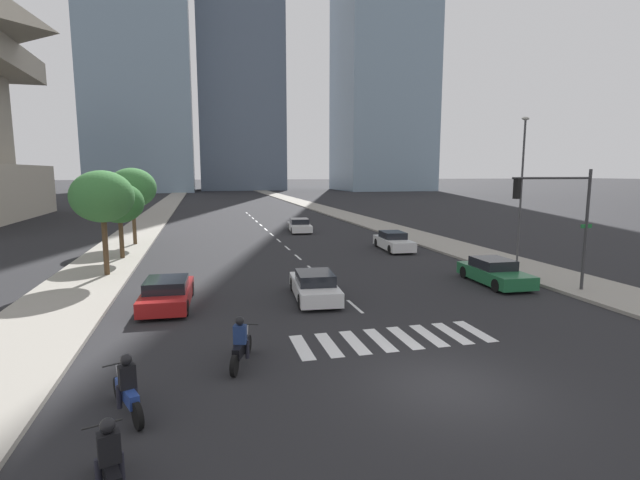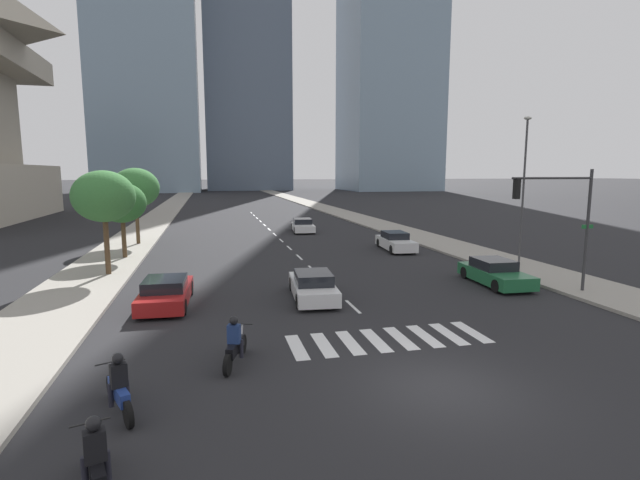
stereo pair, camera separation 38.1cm
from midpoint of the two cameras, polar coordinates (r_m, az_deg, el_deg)
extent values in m
plane|color=#232326|center=(13.27, 15.36, -17.00)|extent=(800.00, 800.00, 0.00)
cube|color=gray|center=(44.62, 10.46, 0.97)|extent=(4.00, 260.00, 0.15)
cube|color=gray|center=(41.29, -21.70, -0.06)|extent=(4.00, 260.00, 0.15)
cube|color=silver|center=(15.49, -2.12, -12.94)|extent=(0.45, 2.26, 0.01)
cube|color=silver|center=(15.68, 1.18, -12.67)|extent=(0.45, 2.26, 0.01)
cube|color=silver|center=(15.91, 4.40, -12.37)|extent=(0.45, 2.26, 0.01)
cube|color=silver|center=(16.20, 7.50, -12.04)|extent=(0.45, 2.26, 0.01)
cube|color=silver|center=(16.52, 10.48, -11.69)|extent=(0.45, 2.26, 0.01)
cube|color=silver|center=(16.89, 13.33, -11.33)|extent=(0.45, 2.26, 0.01)
cube|color=silver|center=(17.30, 16.04, -10.96)|extent=(0.45, 2.26, 0.01)
cube|color=silver|center=(17.74, 18.62, -10.59)|extent=(0.45, 2.26, 0.01)
cube|color=silver|center=(19.92, 4.59, -8.11)|extent=(0.14, 2.00, 0.01)
cube|color=silver|center=(23.63, 1.59, -5.48)|extent=(0.14, 2.00, 0.01)
cube|color=silver|center=(27.42, -0.57, -3.55)|extent=(0.14, 2.00, 0.01)
cube|color=silver|center=(31.26, -2.20, -2.10)|extent=(0.14, 2.00, 0.01)
cube|color=silver|center=(35.13, -3.47, -0.96)|extent=(0.14, 2.00, 0.01)
cube|color=silver|center=(39.04, -4.48, -0.05)|extent=(0.14, 2.00, 0.01)
cube|color=silver|center=(42.96, -5.31, 0.70)|extent=(0.14, 2.00, 0.01)
cube|color=silver|center=(46.89, -6.00, 1.32)|extent=(0.14, 2.00, 0.01)
cube|color=silver|center=(50.83, -6.59, 1.84)|extent=(0.14, 2.00, 0.01)
cube|color=silver|center=(54.78, -7.09, 2.29)|extent=(0.14, 2.00, 0.01)
cube|color=silver|center=(58.74, -7.52, 2.68)|extent=(0.14, 2.00, 0.01)
cube|color=silver|center=(62.71, -7.90, 3.01)|extent=(0.14, 2.00, 0.01)
cube|color=silver|center=(66.67, -8.23, 3.31)|extent=(0.14, 2.00, 0.01)
cylinder|color=black|center=(13.16, -23.35, -16.20)|extent=(0.34, 0.60, 0.60)
cylinder|color=black|center=(11.71, -21.48, -19.26)|extent=(0.34, 0.60, 0.60)
cube|color=navy|center=(12.33, -22.54, -16.72)|extent=(0.70, 1.30, 0.32)
cylinder|color=#B2B2B7|center=(12.95, -23.33, -15.16)|extent=(0.18, 0.32, 0.67)
cylinder|color=black|center=(12.86, -23.47, -13.56)|extent=(0.66, 0.30, 0.04)
cube|color=black|center=(12.07, -22.54, -15.02)|extent=(0.42, 0.36, 0.55)
sphere|color=black|center=(11.92, -22.65, -13.23)|extent=(0.26, 0.26, 0.26)
cylinder|color=black|center=(12.32, -23.37, -17.05)|extent=(0.16, 0.16, 0.55)
cylinder|color=black|center=(12.39, -21.68, -16.81)|extent=(0.16, 0.16, 0.55)
cylinder|color=black|center=(15.06, -8.72, -12.46)|extent=(0.30, 0.61, 0.60)
cylinder|color=black|center=(13.60, -10.41, -14.83)|extent=(0.30, 0.61, 0.60)
cube|color=black|center=(14.24, -9.54, -12.76)|extent=(0.62, 1.30, 0.32)
cylinder|color=#B2B2B7|center=(14.86, -8.84, -11.51)|extent=(0.16, 0.32, 0.67)
cylinder|color=black|center=(14.79, -8.83, -10.10)|extent=(0.68, 0.26, 0.04)
cube|color=navy|center=(14.00, -9.69, -11.24)|extent=(0.42, 0.34, 0.55)
sphere|color=black|center=(13.87, -9.73, -9.66)|extent=(0.26, 0.26, 0.26)
cylinder|color=black|center=(14.31, -10.25, -12.90)|extent=(0.15, 0.15, 0.55)
cylinder|color=black|center=(14.22, -8.82, -13.00)|extent=(0.15, 0.15, 0.55)
cylinder|color=black|center=(10.58, -25.07, -22.63)|extent=(0.30, 0.61, 0.60)
cube|color=black|center=(9.78, -24.60, -23.82)|extent=(0.60, 1.28, 0.32)
cylinder|color=#B2B2B7|center=(10.34, -25.11, -21.47)|extent=(0.15, 0.32, 0.67)
cylinder|color=black|center=(10.21, -25.28, -19.52)|extent=(0.68, 0.25, 0.04)
cube|color=black|center=(9.47, -24.70, -21.88)|extent=(0.42, 0.34, 0.55)
sphere|color=black|center=(9.28, -24.86, -19.70)|extent=(0.26, 0.26, 0.26)
cylinder|color=black|center=(9.79, -25.73, -24.18)|extent=(0.15, 0.15, 0.55)
cylinder|color=black|center=(9.82, -23.45, -23.94)|extent=(0.15, 0.15, 0.55)
cube|color=maroon|center=(20.94, -17.78, -6.39)|extent=(2.10, 4.70, 0.59)
cube|color=black|center=(20.59, -17.92, -5.12)|extent=(1.75, 2.15, 0.47)
cylinder|color=black|center=(22.60, -19.43, -5.76)|extent=(0.25, 0.65, 0.64)
cylinder|color=black|center=(22.39, -15.10, -5.69)|extent=(0.25, 0.65, 0.64)
cylinder|color=black|center=(19.61, -20.82, -7.94)|extent=(0.25, 0.65, 0.64)
cylinder|color=black|center=(19.37, -15.81, -7.90)|extent=(0.25, 0.65, 0.64)
cube|color=silver|center=(44.57, -1.88, 1.60)|extent=(2.30, 4.76, 0.61)
cube|color=black|center=(44.74, -1.91, 2.33)|extent=(1.84, 2.22, 0.49)
cylinder|color=black|center=(43.15, -0.52, 1.19)|extent=(0.28, 0.66, 0.64)
cylinder|color=black|center=(42.96, -2.78, 1.15)|extent=(0.28, 0.66, 0.64)
cylinder|color=black|center=(46.23, -1.03, 1.66)|extent=(0.28, 0.66, 0.64)
cylinder|color=black|center=(46.06, -3.14, 1.62)|extent=(0.28, 0.66, 0.64)
cube|color=#1E6038|center=(25.22, 21.03, -4.06)|extent=(2.08, 4.59, 0.62)
cube|color=black|center=(25.30, 20.83, -2.73)|extent=(1.72, 2.11, 0.49)
cylinder|color=black|center=(24.45, 24.56, -5.00)|extent=(0.25, 0.65, 0.64)
cylinder|color=black|center=(23.55, 21.21, -5.29)|extent=(0.25, 0.65, 0.64)
cylinder|color=black|center=(26.95, 20.84, -3.62)|extent=(0.25, 0.65, 0.64)
cylinder|color=black|center=(26.14, 17.71, -3.82)|extent=(0.25, 0.65, 0.64)
cube|color=silver|center=(21.00, -0.37, -5.93)|extent=(2.14, 4.69, 0.60)
cube|color=black|center=(20.65, -0.28, -4.62)|extent=(1.72, 2.17, 0.48)
cylinder|color=black|center=(22.44, -2.95, -5.39)|extent=(0.27, 0.66, 0.64)
cylinder|color=black|center=(22.64, 1.07, -5.26)|extent=(0.27, 0.66, 0.64)
cylinder|color=black|center=(19.45, -2.05, -7.52)|extent=(0.27, 0.66, 0.64)
cylinder|color=black|center=(19.69, 2.58, -7.33)|extent=(0.27, 0.66, 0.64)
cube|color=silver|center=(34.44, 9.54, -0.40)|extent=(2.08, 4.84, 0.69)
cube|color=black|center=(34.58, 9.44, 0.61)|extent=(1.68, 2.23, 0.48)
cylinder|color=black|center=(33.24, 11.70, -1.09)|extent=(0.27, 0.65, 0.64)
cylinder|color=black|center=(32.72, 9.14, -1.17)|extent=(0.27, 0.65, 0.64)
cylinder|color=black|center=(36.22, 9.90, -0.28)|extent=(0.27, 0.65, 0.64)
cylinder|color=black|center=(35.74, 7.53, -0.35)|extent=(0.27, 0.65, 0.64)
cylinder|color=#333335|center=(24.79, 30.23, 0.98)|extent=(0.14, 0.14, 5.61)
cylinder|color=#333335|center=(23.28, 26.99, 6.76)|extent=(4.08, 0.10, 0.10)
cube|color=black|center=(22.18, 23.37, 5.78)|extent=(0.20, 0.28, 0.90)
sphere|color=red|center=(22.17, 23.41, 6.56)|extent=(0.18, 0.18, 0.18)
sphere|color=orange|center=(22.18, 23.37, 5.78)|extent=(0.18, 0.18, 0.18)
sphere|color=green|center=(22.19, 23.32, 5.01)|extent=(0.18, 0.18, 0.18)
cube|color=#19662D|center=(24.77, 30.26, 1.43)|extent=(0.60, 0.04, 0.18)
cylinder|color=#3F3F42|center=(30.22, 23.91, 5.22)|extent=(0.12, 0.12, 8.47)
ellipsoid|color=beige|center=(30.36, 24.39, 13.42)|extent=(0.50, 0.24, 0.20)
cylinder|color=#4C3823|center=(27.58, -24.23, -0.82)|extent=(0.28, 0.28, 2.92)
ellipsoid|color=#387538|center=(27.32, -24.57, 4.89)|extent=(3.23, 3.23, 2.74)
cylinder|color=#4C3823|center=(32.66, -22.53, 0.07)|extent=(0.28, 0.28, 2.34)
ellipsoid|color=#2D662D|center=(32.43, -22.76, 4.23)|extent=(3.02, 3.02, 2.57)
cylinder|color=#4C3823|center=(38.63, -21.15, 1.72)|extent=(0.28, 0.28, 2.90)
ellipsoid|color=#387538|center=(38.44, -21.37, 5.97)|extent=(3.54, 3.54, 3.01)
camera|label=1|loc=(0.19, -89.57, 0.06)|focal=26.18mm
camera|label=2|loc=(0.19, 90.43, -0.06)|focal=26.18mm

